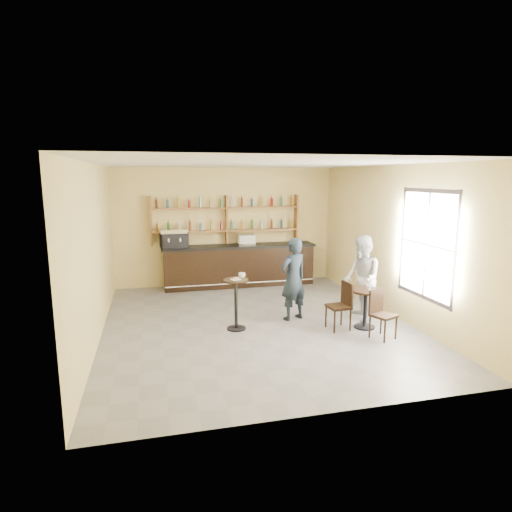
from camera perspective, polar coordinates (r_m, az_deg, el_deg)
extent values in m
plane|color=slate|center=(8.84, -0.03, -8.98)|extent=(7.00, 7.00, 0.00)
plane|color=white|center=(8.34, -0.03, 12.23)|extent=(7.00, 7.00, 0.00)
plane|color=#E7D083|center=(11.84, -4.05, 3.94)|extent=(7.00, 0.00, 7.00)
plane|color=#E7D083|center=(5.18, 9.19, -4.73)|extent=(7.00, 0.00, 7.00)
plane|color=#E7D083|center=(8.27, -20.66, 0.44)|extent=(0.00, 7.00, 7.00)
plane|color=#E7D083|center=(9.60, 17.66, 1.93)|extent=(0.00, 7.00, 7.00)
plane|color=white|center=(8.59, 21.79, 1.39)|extent=(0.00, 2.00, 2.00)
cube|color=white|center=(8.25, -2.70, -3.14)|extent=(0.22, 0.22, 0.00)
torus|color=#D79D4E|center=(8.24, -2.62, -3.01)|extent=(0.14, 0.14, 0.04)
imported|color=white|center=(8.36, -1.89, -2.59)|extent=(0.15, 0.15, 0.10)
imported|color=black|center=(8.90, 4.98, -3.09)|extent=(0.74, 0.61, 1.73)
imported|color=white|center=(8.66, 14.78, -4.07)|extent=(0.10, 0.10, 0.08)
imported|color=#ADAEB3|center=(9.10, 13.89, -2.89)|extent=(0.80, 0.96, 1.78)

